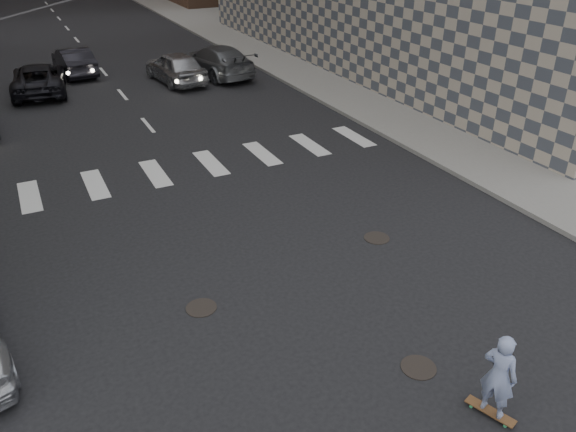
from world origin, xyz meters
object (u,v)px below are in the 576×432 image
object	(u,v)px
traffic_car_d	(175,67)
skateboarder	(499,375)
traffic_car_b	(217,61)
traffic_car_e	(74,61)
traffic_car_c	(39,79)

from	to	relation	value
traffic_car_d	skateboarder	bearing A→B (deg)	79.59
traffic_car_b	traffic_car_e	xyz separation A→B (m)	(-6.88, 3.66, -0.07)
skateboarder	traffic_car_d	bearing A→B (deg)	66.64
skateboarder	traffic_car_e	world-z (taller)	skateboarder
traffic_car_b	traffic_car_c	world-z (taller)	traffic_car_b
traffic_car_d	traffic_car_e	world-z (taller)	traffic_car_d
skateboarder	traffic_car_c	size ratio (longest dim) A/B	0.34
skateboarder	traffic_car_b	distance (m)	24.64
traffic_car_b	traffic_car_d	size ratio (longest dim) A/B	1.18
traffic_car_d	traffic_car_b	bearing A→B (deg)	-178.78
traffic_car_d	traffic_car_e	size ratio (longest dim) A/B	1.06
skateboarder	traffic_car_d	xyz separation A→B (m)	(1.44, 24.00, -0.13)
skateboarder	traffic_car_e	distance (m)	28.16
skateboarder	traffic_car_b	size ratio (longest dim) A/B	0.32
traffic_car_b	traffic_car_c	size ratio (longest dim) A/B	1.07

